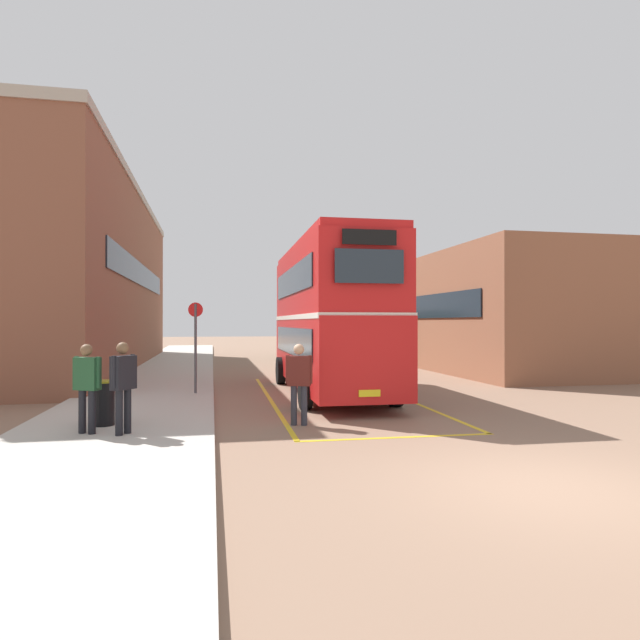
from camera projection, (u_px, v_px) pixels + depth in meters
name	position (u px, v px, depth m)	size (l,w,h in m)	color
ground_plane	(328.00, 380.00, 21.55)	(135.60, 135.60, 0.00)	#846651
sidewalk_left	(165.00, 375.00, 22.64)	(4.00, 57.60, 0.14)	#B2ADA3
brick_building_left	(83.00, 279.00, 27.00)	(5.67, 24.85, 8.92)	brown
depot_building_right	(511.00, 313.00, 26.29)	(8.44, 13.31, 5.53)	brown
double_decker_bus	(329.00, 315.00, 17.38)	(2.84, 9.71, 4.75)	black
single_deck_bus	(324.00, 333.00, 34.53)	(3.47, 8.83, 3.02)	black
pedestrian_boarding	(299.00, 378.00, 12.02)	(0.58, 0.37, 1.81)	#2D2D38
pedestrian_waiting_near	(123.00, 380.00, 10.36)	(0.46, 0.54, 1.77)	black
pedestrian_waiting_far	(87.00, 382.00, 10.43)	(0.54, 0.42, 1.73)	black
litter_bin	(103.00, 403.00, 11.27)	(0.48, 0.48, 0.93)	black
bus_stop_sign	(196.00, 339.00, 16.44)	(0.44, 0.08, 2.75)	#4C4C51
bay_marking_yellow	(342.00, 402.00, 15.57)	(4.27, 11.73, 0.01)	gold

